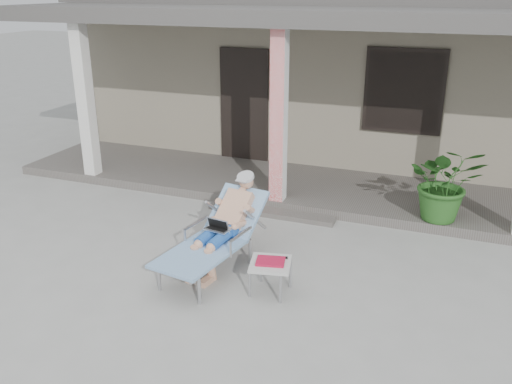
% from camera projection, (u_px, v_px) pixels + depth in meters
% --- Properties ---
extents(ground, '(60.00, 60.00, 0.00)m').
position_uv_depth(ground, '(222.00, 269.00, 6.75)').
color(ground, '#9E9E99').
rests_on(ground, ground).
extents(house, '(10.40, 5.40, 3.30)m').
position_uv_depth(house, '(343.00, 66.00, 11.83)').
color(house, gray).
rests_on(house, ground).
extents(porch_deck, '(10.00, 2.00, 0.15)m').
position_uv_depth(porch_deck, '(293.00, 186.00, 9.34)').
color(porch_deck, '#605B56').
rests_on(porch_deck, ground).
extents(porch_overhang, '(10.00, 2.30, 2.85)m').
position_uv_depth(porch_overhang, '(297.00, 22.00, 8.33)').
color(porch_overhang, silver).
rests_on(porch_overhang, porch_deck).
extents(porch_step, '(2.00, 0.30, 0.07)m').
position_uv_depth(porch_step, '(271.00, 212.00, 8.35)').
color(porch_step, '#605B56').
rests_on(porch_step, ground).
extents(lounger, '(0.93, 1.82, 1.15)m').
position_uv_depth(lounger, '(219.00, 215.00, 6.58)').
color(lounger, '#B7B7BC').
rests_on(lounger, ground).
extents(side_table, '(0.54, 0.54, 0.41)m').
position_uv_depth(side_table, '(270.00, 265.00, 6.14)').
color(side_table, '#BABBB5').
rests_on(side_table, ground).
extents(potted_palm, '(1.13, 1.01, 1.12)m').
position_uv_depth(potted_palm, '(445.00, 182.00, 7.64)').
color(potted_palm, '#26591E').
rests_on(potted_palm, porch_deck).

